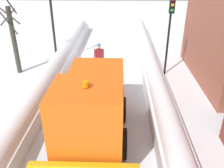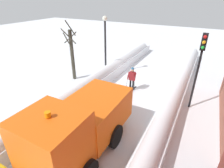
{
  "view_description": "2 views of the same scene",
  "coord_description": "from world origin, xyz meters",
  "views": [
    {
      "loc": [
        -0.97,
        16.79,
        6.18
      ],
      "look_at": [
        -0.63,
        6.55,
        1.02
      ],
      "focal_mm": 38.39,
      "sensor_mm": 36.0,
      "label": 1
    },
    {
      "loc": [
        -3.94,
        13.59,
        6.39
      ],
      "look_at": [
        0.58,
        5.2,
        1.58
      ],
      "focal_mm": 28.37,
      "sensor_mm": 36.0,
      "label": 2
    }
  ],
  "objects": [
    {
      "name": "ground_plane",
      "position": [
        0.0,
        10.0,
        0.0
      ],
      "size": [
        80.0,
        80.0,
        0.0
      ],
      "primitive_type": "plane",
      "color": "white"
    },
    {
      "name": "skier",
      "position": [
        0.32,
        2.58,
        1.0
      ],
      "size": [
        0.62,
        1.8,
        1.81
      ],
      "color": "black",
      "rests_on": "ground"
    },
    {
      "name": "street_lamp",
      "position": [
        3.5,
        0.95,
        3.15
      ],
      "size": [
        0.4,
        0.4,
        4.94
      ],
      "color": "black",
      "rests_on": "ground"
    },
    {
      "name": "plow_truck",
      "position": [
        0.01,
        9.16,
        1.48
      ],
      "size": [
        3.2,
        5.98,
        3.12
      ],
      "color": "orange",
      "rests_on": "ground"
    },
    {
      "name": "bare_tree_near",
      "position": [
        5.36,
        3.05,
        2.18
      ],
      "size": [
        1.26,
        1.25,
        4.79
      ],
      "color": "#38362C",
      "rests_on": "ground"
    },
    {
      "name": "snowbank_right",
      "position": [
        2.86,
        10.0,
        0.56
      ],
      "size": [
        1.1,
        36.0,
        1.2
      ],
      "color": "white",
      "rests_on": "ground"
    },
    {
      "name": "traffic_light_pole",
      "position": [
        -3.8,
        3.06,
        3.24
      ],
      "size": [
        0.28,
        0.42,
        4.63
      ],
      "color": "black",
      "rests_on": "ground"
    }
  ]
}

